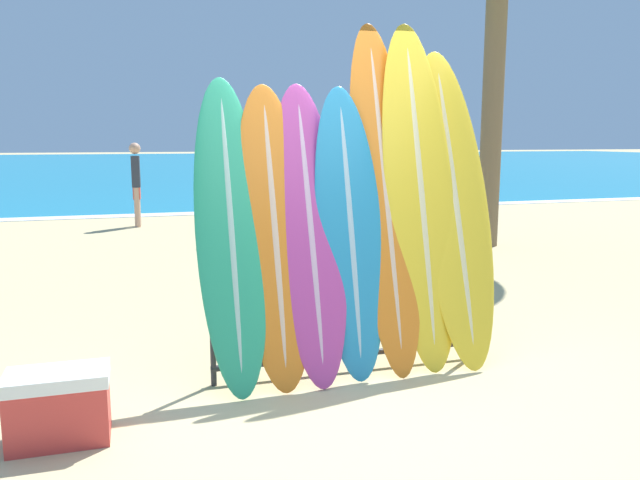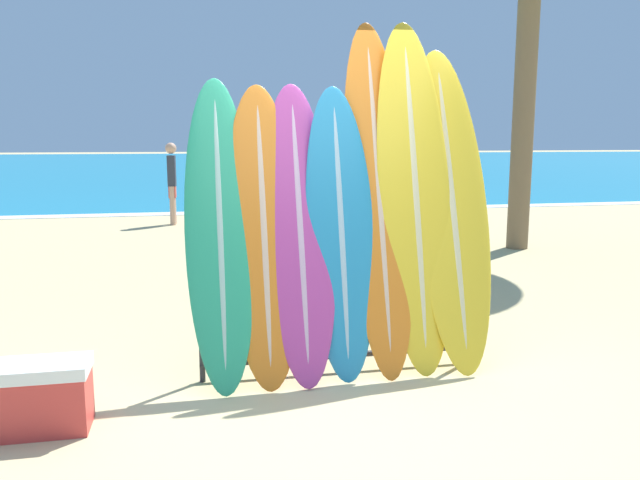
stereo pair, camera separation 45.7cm
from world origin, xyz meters
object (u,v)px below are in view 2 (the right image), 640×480
surfboard_slot_4 (378,194)px  person_mid_beach (398,189)px  surfboard_slot_0 (220,230)px  cooler_box (41,396)px  person_far_right (320,178)px  surfboard_slot_1 (264,232)px  person_far_left (172,180)px  surfboard_slot_3 (340,231)px  surfboard_rack (342,311)px  surfboard_slot_2 (300,230)px  person_near_water (280,185)px  surfboard_slot_6 (451,206)px  surfboard_slot_5 (415,194)px

surfboard_slot_4 → person_mid_beach: 5.15m
surfboard_slot_0 → person_mid_beach: 5.70m
cooler_box → person_far_right: bearing=67.4°
surfboard_slot_0 → surfboard_slot_1: (0.30, -0.01, -0.02)m
cooler_box → person_far_left: bearing=86.8°
surfboard_slot_1 → cooler_box: bearing=-156.1°
surfboard_slot_3 → surfboard_slot_4: 0.40m
surfboard_slot_3 → person_far_left: (-1.42, 8.37, -0.16)m
surfboard_rack → surfboard_slot_2: size_ratio=0.98×
surfboard_slot_2 → surfboard_rack: bearing=-8.5°
surfboard_slot_1 → surfboard_slot_3: bearing=-2.2°
surfboard_slot_4 → person_near_water: surfboard_slot_4 is taller
surfboard_slot_3 → surfboard_rack: bearing=-70.6°
surfboard_slot_3 → person_far_right: 7.33m
surfboard_slot_0 → person_far_right: (2.17, 7.18, -0.12)m
cooler_box → surfboard_slot_3: bearing=17.0°
surfboard_slot_0 → surfboard_slot_1: surfboard_slot_0 is taller
surfboard_slot_0 → person_far_left: bearing=93.9°
surfboard_slot_4 → cooler_box: (-2.23, -0.68, -1.08)m
surfboard_slot_3 → person_near_water: bearing=86.2°
surfboard_slot_2 → person_far_left: 8.43m
surfboard_slot_6 → person_near_water: 6.05m
person_near_water → person_far_left: person_near_water is taller
surfboard_slot_2 → person_near_water: (0.70, 6.08, -0.12)m
person_far_right → cooler_box: person_far_right is taller
surfboard_slot_1 → person_near_water: surfboard_slot_1 is taller
surfboard_slot_0 → surfboard_slot_2: 0.56m
person_near_water → surfboard_rack: bearing=-173.6°
surfboard_slot_3 → person_far_left: 8.49m
person_near_water → person_far_left: (-1.82, 2.27, -0.05)m
surfboard_slot_0 → person_far_right: surfboard_slot_0 is taller
person_near_water → person_mid_beach: size_ratio=1.01×
surfboard_slot_0 → person_far_left: 8.36m
person_far_left → cooler_box: size_ratio=2.91×
surfboard_slot_1 → surfboard_slot_4: bearing=4.9°
surfboard_slot_0 → surfboard_slot_2: surfboard_slot_0 is taller
person_far_left → surfboard_slot_0: bearing=8.2°
surfboard_slot_4 → person_far_right: surfboard_slot_4 is taller
surfboard_slot_3 → surfboard_slot_5: bearing=6.9°
surfboard_rack → surfboard_slot_2: bearing=171.5°
person_near_water → surfboard_slot_3: bearing=-173.8°
surfboard_slot_6 → cooler_box: bearing=-166.7°
surfboard_slot_0 → cooler_box: (-1.08, -0.62, -0.86)m
person_near_water → surfboard_slot_2: bearing=-176.5°
surfboard_slot_5 → person_near_water: bearing=91.6°
surfboard_slot_1 → surfboard_slot_5: bearing=2.5°
surfboard_slot_2 → person_mid_beach: (2.38, 4.90, -0.13)m
surfboard_rack → surfboard_slot_4: (0.30, 0.12, 0.83)m
surfboard_slot_2 → surfboard_slot_3: (0.29, -0.02, -0.01)m
surfboard_slot_2 → surfboard_slot_1: bearing=179.6°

